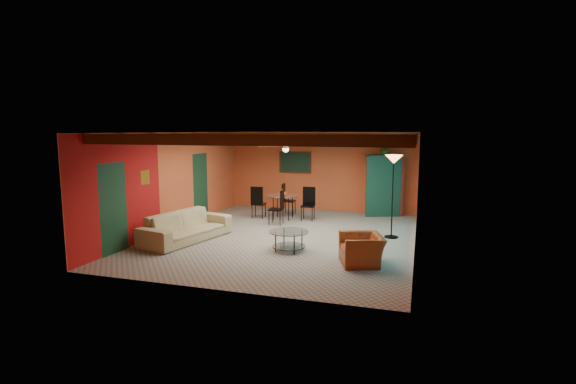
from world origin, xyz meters
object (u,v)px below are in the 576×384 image
(armchair, at_px, (362,249))
(vase, at_px, (283,183))
(potted_plant, at_px, (385,149))
(armoire, at_px, (384,186))
(coffee_table, at_px, (289,241))
(sofa, at_px, (187,227))
(dining_table, at_px, (283,203))
(floor_lamp, at_px, (393,197))

(armchair, height_order, vase, vase)
(potted_plant, bearing_deg, armoire, 0.00)
(armchair, relative_size, armoire, 0.50)
(coffee_table, xyz_separation_m, vase, (-1.23, 3.39, 0.89))
(armoire, bearing_deg, coffee_table, -130.06)
(potted_plant, height_order, vase, potted_plant)
(sofa, bearing_deg, armoire, -29.81)
(armchair, bearing_deg, dining_table, -161.82)
(sofa, relative_size, floor_lamp, 1.15)
(coffee_table, distance_m, floor_lamp, 3.05)
(dining_table, bearing_deg, floor_lamp, -22.79)
(armchair, distance_m, potted_plant, 5.77)
(armchair, distance_m, floor_lamp, 2.61)
(armchair, bearing_deg, floor_lamp, 150.60)
(armchair, relative_size, dining_table, 0.48)
(coffee_table, distance_m, potted_plant, 5.59)
(coffee_table, relative_size, armoire, 0.48)
(sofa, distance_m, armchair, 4.50)
(armchair, xyz_separation_m, coffee_table, (-1.73, 0.50, -0.07))
(vase, bearing_deg, dining_table, 0.00)
(armoire, distance_m, potted_plant, 1.21)
(dining_table, height_order, potted_plant, potted_plant)
(coffee_table, bearing_deg, armoire, 70.78)
(armoire, relative_size, vase, 9.84)
(armchair, xyz_separation_m, vase, (-2.97, 3.89, 0.82))
(sofa, distance_m, potted_plant, 6.82)
(dining_table, relative_size, floor_lamp, 0.92)
(coffee_table, relative_size, potted_plant, 1.84)
(floor_lamp, relative_size, potted_plant, 4.31)
(potted_plant, bearing_deg, vase, -152.09)
(sofa, bearing_deg, dining_table, -11.70)
(armchair, distance_m, vase, 4.96)
(dining_table, distance_m, potted_plant, 3.73)
(floor_lamp, bearing_deg, vase, 157.21)
(sofa, distance_m, coffee_table, 2.73)
(dining_table, xyz_separation_m, armoire, (2.96, 1.57, 0.44))
(vase, bearing_deg, armchair, -52.68)
(sofa, bearing_deg, vase, -11.70)
(vase, bearing_deg, coffee_table, -69.99)
(coffee_table, relative_size, floor_lamp, 0.43)
(armchair, height_order, potted_plant, potted_plant)
(coffee_table, bearing_deg, potted_plant, 70.78)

